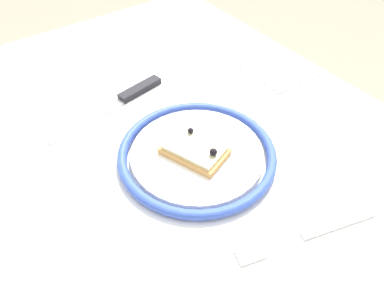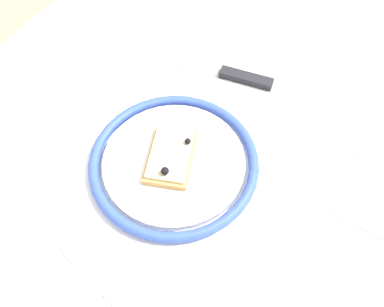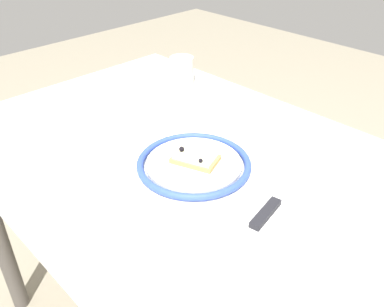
{
  "view_description": "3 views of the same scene",
  "coord_description": "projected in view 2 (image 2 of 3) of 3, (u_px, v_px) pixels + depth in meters",
  "views": [
    {
      "loc": [
        -0.28,
        0.22,
        1.12
      ],
      "look_at": [
        0.04,
        -0.02,
        0.71
      ],
      "focal_mm": 34.9,
      "sensor_mm": 36.0,
      "label": 1
    },
    {
      "loc": [
        -0.21,
        -0.2,
        1.2
      ],
      "look_at": [
        0.05,
        -0.05,
        0.74
      ],
      "focal_mm": 37.92,
      "sensor_mm": 36.0,
      "label": 2
    },
    {
      "loc": [
        0.55,
        -0.53,
        1.2
      ],
      "look_at": [
        0.03,
        -0.02,
        0.73
      ],
      "focal_mm": 38.38,
      "sensor_mm": 36.0,
      "label": 3
    }
  ],
  "objects": [
    {
      "name": "ground_plane",
      "position": [
        169.0,
        298.0,
        1.16
      ],
      "size": [
        6.0,
        6.0,
        0.0
      ],
      "primitive_type": "plane",
      "color": "gray"
    },
    {
      "name": "dining_table",
      "position": [
        151.0,
        206.0,
        0.65
      ],
      "size": [
        1.13,
        0.75,
        0.7
      ],
      "color": "white",
      "rests_on": "ground_plane"
    },
    {
      "name": "plate",
      "position": [
        174.0,
        162.0,
        0.58
      ],
      "size": [
        0.24,
        0.24,
        0.02
      ],
      "color": "white",
      "rests_on": "dining_table"
    },
    {
      "name": "fork",
      "position": [
        111.0,
        296.0,
        0.49
      ],
      "size": [
        0.07,
        0.2,
        0.0
      ],
      "color": "silver",
      "rests_on": "dining_table"
    },
    {
      "name": "pizza_slice_near",
      "position": [
        171.0,
        156.0,
        0.57
      ],
      "size": [
        0.11,
        0.09,
        0.03
      ],
      "color": "tan",
      "rests_on": "plate"
    },
    {
      "name": "knife",
      "position": [
        227.0,
        74.0,
        0.68
      ],
      "size": [
        0.06,
        0.24,
        0.01
      ],
      "color": "silver",
      "rests_on": "dining_table"
    }
  ]
}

